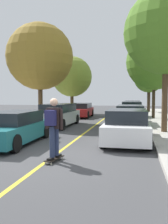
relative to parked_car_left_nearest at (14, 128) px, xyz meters
The scene contains 16 objects.
ground 3.15m from the parked_car_left_nearest, 43.25° to the right, with size 80.00×80.00×0.00m, color #424244.
center_line 3.00m from the parked_car_left_nearest, 40.06° to the left, with size 0.12×39.20×0.01m, color gold.
parked_car_left_nearest is the anchor object (origin of this frame).
parked_car_left_near 5.87m from the parked_car_left_nearest, 89.99° to the left, with size 1.88×4.72×1.42m.
parked_car_left_far 12.46m from the parked_car_left_nearest, 90.00° to the left, with size 2.01×4.06×1.27m.
parked_car_right_nearest 4.63m from the parked_car_left_nearest, 14.21° to the left, with size 1.88×4.01×1.38m.
parked_car_right_near 8.41m from the parked_car_left_nearest, 57.74° to the left, with size 2.00×4.70×1.32m.
parked_car_right_far 13.37m from the parked_car_left_nearest, 70.38° to the left, with size 1.98×4.41×1.42m.
parked_car_right_farthest 19.96m from the parked_car_left_nearest, 77.00° to the left, with size 2.05×4.29×1.36m.
street_tree_left_nearest 8.50m from the parked_car_left_nearest, 103.50° to the left, with size 4.63×4.63×6.83m.
street_tree_left_near 16.57m from the parked_car_left_nearest, 96.19° to the left, with size 4.20×4.20×5.87m.
street_tree_right_nearest 8.51m from the parked_car_left_nearest, 30.95° to the left, with size 4.16×4.16×7.00m.
street_tree_right_near 13.75m from the parked_car_left_nearest, 61.68° to the left, with size 4.48×4.48×6.73m.
street_tree_right_far 20.50m from the parked_car_left_nearest, 72.03° to the left, with size 3.34×3.34×5.46m.
skateboard 3.42m from the parked_car_left_nearest, 42.68° to the right, with size 0.39×0.87×0.10m.
skateboarder 3.43m from the parked_car_left_nearest, 43.17° to the right, with size 0.59×0.71×1.77m.
Camera 1 is at (2.57, -7.09, 1.96)m, focal length 39.80 mm.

